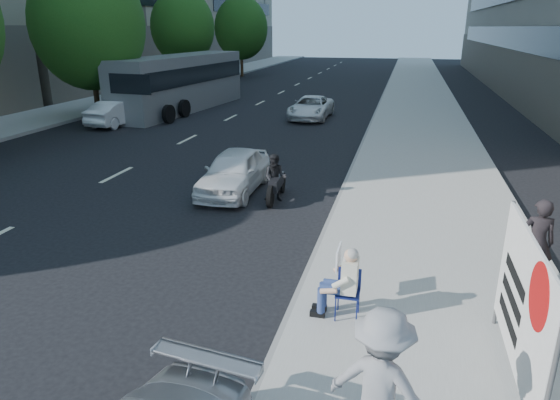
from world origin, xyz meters
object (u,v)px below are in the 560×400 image
(jogger, at_px, (381,386))
(white_sedan_mid, at_px, (118,113))
(motorcycle, at_px, (276,180))
(white_sedan_far, at_px, (311,107))
(pedestrian_woman, at_px, (537,243))
(protest_banner, at_px, (522,304))
(seated_protester, at_px, (342,278))
(bus, at_px, (181,83))
(white_sedan_near, at_px, (234,171))

(jogger, height_order, white_sedan_mid, jogger)
(white_sedan_mid, distance_m, motorcycle, 14.77)
(white_sedan_far, bearing_deg, jogger, -76.43)
(pedestrian_woman, bearing_deg, white_sedan_far, -68.16)
(protest_banner, bearing_deg, white_sedan_mid, 134.08)
(pedestrian_woman, height_order, white_sedan_far, pedestrian_woman)
(seated_protester, distance_m, white_sedan_mid, 21.01)
(pedestrian_woman, relative_size, bus, 0.14)
(jogger, xyz_separation_m, white_sedan_mid, (-14.64, 18.66, -0.45))
(white_sedan_mid, bearing_deg, protest_banner, 140.40)
(white_sedan_far, height_order, motorcycle, motorcycle)
(protest_banner, xyz_separation_m, white_sedan_near, (-6.76, 7.68, -0.74))
(jogger, relative_size, protest_banner, 0.62)
(protest_banner, relative_size, white_sedan_near, 0.79)
(motorcycle, relative_size, bus, 0.17)
(pedestrian_woman, bearing_deg, protest_banner, 72.72)
(protest_banner, bearing_deg, motorcycle, 126.41)
(motorcycle, height_order, bus, bus)
(jogger, bearing_deg, white_sedan_far, -61.94)
(motorcycle, bearing_deg, bus, 119.35)
(white_sedan_near, distance_m, bus, 17.08)
(pedestrian_woman, distance_m, white_sedan_far, 19.82)
(white_sedan_near, relative_size, motorcycle, 1.90)
(jogger, bearing_deg, protest_banner, -119.81)
(protest_banner, bearing_deg, seated_protester, 156.30)
(protest_banner, distance_m, white_sedan_mid, 23.57)
(pedestrian_woman, xyz_separation_m, bus, (-16.16, 19.30, 0.61))
(white_sedan_far, xyz_separation_m, bus, (-8.35, 1.09, 1.02))
(motorcycle, distance_m, bus, 18.27)
(pedestrian_woman, bearing_deg, white_sedan_mid, -39.93)
(protest_banner, bearing_deg, white_sedan_near, 131.37)
(bus, bearing_deg, pedestrian_woman, -44.44)
(seated_protester, bearing_deg, white_sedan_mid, 131.20)
(seated_protester, xyz_separation_m, white_sedan_near, (-4.21, 6.56, -0.21))
(pedestrian_woman, distance_m, motorcycle, 7.40)
(seated_protester, distance_m, protest_banner, 2.83)
(white_sedan_near, height_order, white_sedan_far, white_sedan_near)
(jogger, xyz_separation_m, pedestrian_woman, (2.65, 4.89, -0.07))
(jogger, distance_m, pedestrian_woman, 5.56)
(protest_banner, distance_m, bus, 27.15)
(white_sedan_mid, height_order, bus, bus)
(bus, bearing_deg, motorcycle, -51.25)
(seated_protester, xyz_separation_m, white_sedan_mid, (-13.84, 15.81, -0.22))
(motorcycle, bearing_deg, pedestrian_woman, -36.81)
(bus, bearing_deg, white_sedan_far, -1.83)
(jogger, relative_size, white_sedan_mid, 0.48)
(pedestrian_woman, height_order, motorcycle, pedestrian_woman)
(seated_protester, relative_size, pedestrian_woman, 0.74)
(seated_protester, relative_size, white_sedan_near, 0.34)
(protest_banner, bearing_deg, bus, 124.20)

